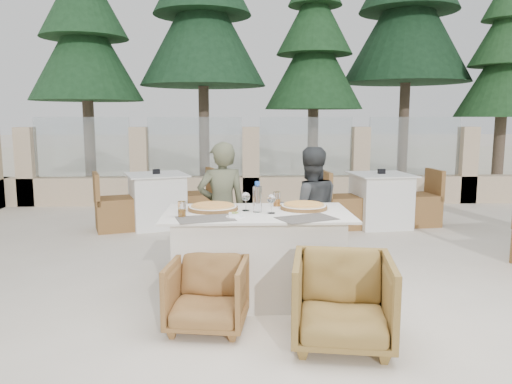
{
  "coord_description": "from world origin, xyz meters",
  "views": [
    {
      "loc": [
        -0.28,
        -4.21,
        1.59
      ],
      "look_at": [
        -0.09,
        0.3,
        0.9
      ],
      "focal_mm": 35.0,
      "sensor_mm": 36.0,
      "label": 1
    }
  ],
  "objects_px": {
    "wine_glass_near": "(271,203)",
    "beer_glass_right": "(277,199)",
    "armchair_far_left": "(216,241)",
    "diner_right": "(310,212)",
    "bg_table_b": "(380,200)",
    "armchair_far_right": "(311,246)",
    "diner_left": "(222,209)",
    "armchair_near_left": "(208,294)",
    "water_bottle": "(257,197)",
    "wine_glass_centre": "(246,200)",
    "pizza_left": "(213,207)",
    "bg_table_a": "(157,200)",
    "armchair_near_right": "(343,301)",
    "beer_glass_left": "(182,209)",
    "pizza_right": "(304,206)",
    "dining_table": "(257,255)",
    "olive_dish": "(235,215)"
  },
  "relations": [
    {
      "from": "pizza_right",
      "to": "beer_glass_right",
      "type": "bearing_deg",
      "value": 147.18
    },
    {
      "from": "beer_glass_left",
      "to": "armchair_near_left",
      "type": "distance_m",
      "value": 0.75
    },
    {
      "from": "armchair_near_right",
      "to": "diner_right",
      "type": "relative_size",
      "value": 0.54
    },
    {
      "from": "pizza_left",
      "to": "armchair_near_right",
      "type": "height_order",
      "value": "pizza_left"
    },
    {
      "from": "diner_left",
      "to": "bg_table_a",
      "type": "height_order",
      "value": "diner_left"
    },
    {
      "from": "wine_glass_near",
      "to": "beer_glass_right",
      "type": "xyz_separation_m",
      "value": [
        0.08,
        0.34,
        -0.03
      ]
    },
    {
      "from": "dining_table",
      "to": "wine_glass_centre",
      "type": "relative_size",
      "value": 8.7
    },
    {
      "from": "beer_glass_right",
      "to": "armchair_far_left",
      "type": "bearing_deg",
      "value": 135.92
    },
    {
      "from": "wine_glass_centre",
      "to": "diner_right",
      "type": "height_order",
      "value": "diner_right"
    },
    {
      "from": "dining_table",
      "to": "armchair_near_left",
      "type": "bearing_deg",
      "value": -123.05
    },
    {
      "from": "pizza_left",
      "to": "armchair_near_left",
      "type": "height_order",
      "value": "pizza_left"
    },
    {
      "from": "wine_glass_near",
      "to": "dining_table",
      "type": "bearing_deg",
      "value": 151.48
    },
    {
      "from": "pizza_left",
      "to": "wine_glass_near",
      "type": "distance_m",
      "value": 0.54
    },
    {
      "from": "beer_glass_left",
      "to": "bg_table_a",
      "type": "distance_m",
      "value": 3.22
    },
    {
      "from": "armchair_near_right",
      "to": "diner_left",
      "type": "xyz_separation_m",
      "value": [
        -0.88,
        1.63,
        0.35
      ]
    },
    {
      "from": "wine_glass_centre",
      "to": "armchair_near_right",
      "type": "xyz_separation_m",
      "value": [
        0.65,
        -1.0,
        -0.54
      ]
    },
    {
      "from": "bg_table_b",
      "to": "armchair_far_right",
      "type": "bearing_deg",
      "value": -129.0
    },
    {
      "from": "armchair_near_left",
      "to": "bg_table_b",
      "type": "bearing_deg",
      "value": 64.48
    },
    {
      "from": "beer_glass_left",
      "to": "pizza_right",
      "type": "bearing_deg",
      "value": 16.55
    },
    {
      "from": "diner_left",
      "to": "armchair_near_left",
      "type": "bearing_deg",
      "value": 75.91
    },
    {
      "from": "water_bottle",
      "to": "wine_glass_centre",
      "type": "relative_size",
      "value": 1.44
    },
    {
      "from": "diner_right",
      "to": "bg_table_a",
      "type": "height_order",
      "value": "diner_right"
    },
    {
      "from": "olive_dish",
      "to": "armchair_near_right",
      "type": "relative_size",
      "value": 0.16
    },
    {
      "from": "diner_left",
      "to": "dining_table",
      "type": "bearing_deg",
      "value": 104.01
    },
    {
      "from": "olive_dish",
      "to": "armchair_near_left",
      "type": "xyz_separation_m",
      "value": [
        -0.21,
        -0.41,
        -0.53
      ]
    },
    {
      "from": "armchair_far_left",
      "to": "armchair_far_right",
      "type": "bearing_deg",
      "value": 156.24
    },
    {
      "from": "pizza_left",
      "to": "diner_right",
      "type": "xyz_separation_m",
      "value": [
        0.94,
        0.51,
        -0.15
      ]
    },
    {
      "from": "water_bottle",
      "to": "armchair_far_right",
      "type": "height_order",
      "value": "water_bottle"
    },
    {
      "from": "beer_glass_right",
      "to": "diner_left",
      "type": "relative_size",
      "value": 0.1
    },
    {
      "from": "pizza_right",
      "to": "armchair_near_left",
      "type": "relative_size",
      "value": 0.71
    },
    {
      "from": "beer_glass_right",
      "to": "armchair_far_right",
      "type": "height_order",
      "value": "beer_glass_right"
    },
    {
      "from": "wine_glass_centre",
      "to": "beer_glass_right",
      "type": "relative_size",
      "value": 1.39
    },
    {
      "from": "armchair_near_right",
      "to": "bg_table_a",
      "type": "relative_size",
      "value": 0.43
    },
    {
      "from": "pizza_left",
      "to": "diner_right",
      "type": "distance_m",
      "value": 1.08
    },
    {
      "from": "armchair_near_left",
      "to": "bg_table_a",
      "type": "xyz_separation_m",
      "value": [
        -0.92,
        3.56,
        0.12
      ]
    },
    {
      "from": "wine_glass_near",
      "to": "beer_glass_right",
      "type": "bearing_deg",
      "value": 77.51
    },
    {
      "from": "bg_table_b",
      "to": "diner_left",
      "type": "bearing_deg",
      "value": -143.26
    },
    {
      "from": "olive_dish",
      "to": "armchair_far_right",
      "type": "xyz_separation_m",
      "value": [
        0.78,
        0.94,
        -0.52
      ]
    },
    {
      "from": "wine_glass_centre",
      "to": "beer_glass_left",
      "type": "height_order",
      "value": "wine_glass_centre"
    },
    {
      "from": "pizza_right",
      "to": "water_bottle",
      "type": "distance_m",
      "value": 0.45
    },
    {
      "from": "beer_glass_left",
      "to": "diner_left",
      "type": "bearing_deg",
      "value": 71.02
    },
    {
      "from": "armchair_far_left",
      "to": "diner_right",
      "type": "height_order",
      "value": "diner_right"
    },
    {
      "from": "dining_table",
      "to": "olive_dish",
      "type": "relative_size",
      "value": 14.55
    },
    {
      "from": "dining_table",
      "to": "armchair_far_right",
      "type": "distance_m",
      "value": 0.94
    },
    {
      "from": "dining_table",
      "to": "bg_table_b",
      "type": "height_order",
      "value": "same"
    },
    {
      "from": "armchair_far_left",
      "to": "diner_left",
      "type": "distance_m",
      "value": 0.4
    },
    {
      "from": "diner_left",
      "to": "diner_right",
      "type": "height_order",
      "value": "diner_left"
    },
    {
      "from": "beer_glass_right",
      "to": "bg_table_b",
      "type": "height_order",
      "value": "beer_glass_right"
    },
    {
      "from": "diner_left",
      "to": "beer_glass_left",
      "type": "bearing_deg",
      "value": 60.27
    },
    {
      "from": "wine_glass_near",
      "to": "beer_glass_right",
      "type": "distance_m",
      "value": 0.35
    }
  ]
}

